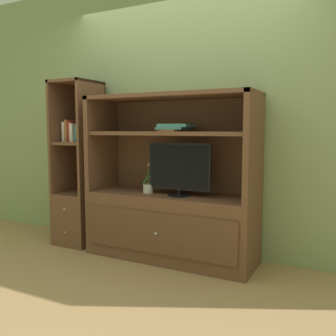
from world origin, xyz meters
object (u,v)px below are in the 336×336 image
Objects in this scene: magazine_stack at (175,127)px; bookshelf_tall at (80,190)px; potted_plant at (148,187)px; media_console at (171,207)px; upright_book_row at (73,132)px; tv_monitor at (179,169)px.

bookshelf_tall is at bearing 179.78° from magazine_stack.
media_console is at bearing 14.86° from potted_plant.
potted_plant is (-0.21, -0.06, 0.19)m from media_console.
bookshelf_tall is at bearing 179.77° from media_console.
potted_plant is at bearing -2.96° from upright_book_row.
media_console is 0.29m from potted_plant.
bookshelf_tall reaches higher than tv_monitor.
upright_book_row is (-1.29, 0.05, 0.33)m from tv_monitor.
tv_monitor is 1.26m from bookshelf_tall.
media_console is 1.37m from upright_book_row.
magazine_stack reaches higher than potted_plant.
upright_book_row reaches higher than magazine_stack.
magazine_stack is at bearing -0.22° from bookshelf_tall.
media_console is at bearing -0.23° from bookshelf_tall.
upright_book_row is at bearing -179.68° from magazine_stack.
potted_plant is 1.25× the size of upright_book_row.
tv_monitor reaches higher than potted_plant.
potted_plant is 0.90m from bookshelf_tall.
upright_book_row is (-0.06, -0.01, 0.63)m from bookshelf_tall.
upright_book_row reaches higher than potted_plant.
media_console is 0.76m from magazine_stack.
tv_monitor is 1.86× the size of magazine_stack.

